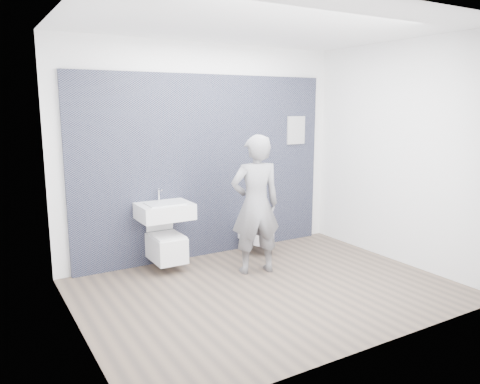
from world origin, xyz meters
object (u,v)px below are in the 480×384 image
toilet_rounded (258,231)px  visitor (255,205)px  washbasin (165,211)px  toilet_square (166,246)px

toilet_rounded → visitor: (-0.44, -0.62, 0.53)m
washbasin → toilet_square: (0.00, -0.02, -0.44)m
washbasin → toilet_square: 0.44m
washbasin → toilet_rounded: 1.41m
visitor → toilet_square: bearing=-22.4°
toilet_rounded → toilet_square: bearing=179.2°
toilet_square → toilet_rounded: (1.34, -0.02, 0.01)m
toilet_square → toilet_rounded: toilet_square is taller
toilet_square → visitor: visitor is taller
washbasin → toilet_square: size_ratio=0.90×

